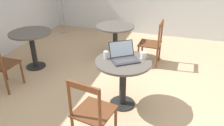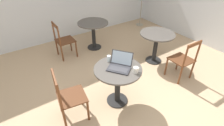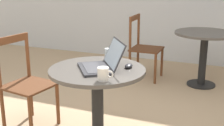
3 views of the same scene
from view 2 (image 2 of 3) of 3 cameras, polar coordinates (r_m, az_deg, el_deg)
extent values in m
plane|color=tan|center=(3.26, 5.48, -13.01)|extent=(16.00, 16.00, 0.00)
cylinder|color=black|center=(3.29, 1.70, -11.98)|extent=(0.38, 0.38, 0.02)
cylinder|color=black|center=(3.05, 1.81, -7.41)|extent=(0.10, 0.10, 0.68)
cylinder|color=#4C4742|center=(2.83, 1.94, -2.00)|extent=(0.79, 0.79, 0.03)
cylinder|color=black|center=(4.45, 13.35, 0.92)|extent=(0.38, 0.38, 0.02)
cylinder|color=black|center=(4.27, 13.96, 4.86)|extent=(0.10, 0.10, 0.68)
cylinder|color=#4C4742|center=(4.12, 14.65, 9.19)|extent=(0.79, 0.79, 0.03)
cylinder|color=black|center=(4.93, -5.77, 5.21)|extent=(0.38, 0.38, 0.02)
cylinder|color=black|center=(4.77, -6.01, 8.90)|extent=(0.10, 0.10, 0.68)
cylinder|color=#4C4742|center=(4.63, -6.28, 12.90)|extent=(0.79, 0.79, 0.03)
cylinder|color=brown|center=(3.13, -9.98, -10.42)|extent=(0.04, 0.04, 0.42)
cylinder|color=brown|center=(2.88, -7.80, -15.20)|extent=(0.04, 0.04, 0.42)
cylinder|color=brown|center=(3.10, -16.69, -12.18)|extent=(0.04, 0.04, 0.42)
cylinder|color=brown|center=(2.85, -15.21, -17.23)|extent=(0.04, 0.04, 0.42)
cube|color=#562F1A|center=(2.82, -12.99, -10.64)|extent=(0.48, 0.48, 0.02)
cylinder|color=brown|center=(2.80, -18.23, -5.60)|extent=(0.04, 0.04, 0.46)
cylinder|color=brown|center=(2.51, -16.79, -10.59)|extent=(0.04, 0.04, 0.46)
cube|color=brown|center=(2.53, -18.30, -4.68)|extent=(0.09, 0.40, 0.07)
cylinder|color=brown|center=(3.93, 17.27, -1.15)|extent=(0.04, 0.04, 0.42)
cylinder|color=brown|center=(4.18, 20.71, 0.45)|extent=(0.04, 0.04, 0.42)
cylinder|color=brown|center=(3.76, 21.36, -3.90)|extent=(0.04, 0.04, 0.42)
cylinder|color=brown|center=(4.02, 24.67, -2.04)|extent=(0.04, 0.04, 0.42)
cube|color=#562F1A|center=(3.85, 21.68, 1.08)|extent=(0.43, 0.43, 0.02)
cylinder|color=brown|center=(3.51, 22.91, 2.06)|extent=(0.04, 0.04, 0.46)
cylinder|color=brown|center=(3.79, 26.31, 3.60)|extent=(0.04, 0.04, 0.46)
cube|color=brown|center=(3.56, 25.42, 5.53)|extent=(0.40, 0.04, 0.07)
cylinder|color=brown|center=(4.78, -13.34, 6.18)|extent=(0.04, 0.04, 0.42)
cylinder|color=brown|center=(4.47, -11.53, 4.37)|extent=(0.04, 0.04, 0.42)
cylinder|color=brown|center=(4.68, -17.52, 4.88)|extent=(0.04, 0.04, 0.42)
cylinder|color=brown|center=(4.37, -15.96, 2.95)|extent=(0.04, 0.04, 0.42)
cube|color=#562F1A|center=(4.47, -15.00, 7.11)|extent=(0.42, 0.42, 0.02)
cylinder|color=brown|center=(4.49, -18.54, 10.02)|extent=(0.04, 0.04, 0.46)
cylinder|color=brown|center=(4.16, -16.96, 8.39)|extent=(0.04, 0.04, 0.46)
cube|color=brown|center=(4.25, -18.24, 11.61)|extent=(0.03, 0.40, 0.07)
cylinder|color=#9E937F|center=(6.47, 9.00, 12.28)|extent=(0.25, 0.25, 0.02)
cylinder|color=#9E937F|center=(6.27, 9.50, 17.36)|extent=(0.02, 0.02, 1.20)
cube|color=#2D2D33|center=(2.79, 2.20, -1.95)|extent=(0.40, 0.42, 0.02)
cube|color=#38383D|center=(2.77, 2.07, -2.00)|extent=(0.28, 0.32, 0.00)
cube|color=#2D2D33|center=(2.85, 3.24, 1.69)|extent=(0.30, 0.35, 0.21)
cube|color=#9EB2C6|center=(2.85, 3.21, 1.68)|extent=(0.27, 0.32, 0.19)
ellipsoid|color=#2D2D33|center=(3.00, 4.13, 1.08)|extent=(0.06, 0.10, 0.03)
cylinder|color=silver|center=(2.72, 7.74, -2.30)|extent=(0.08, 0.08, 0.10)
torus|color=silver|center=(2.75, 8.59, -1.85)|extent=(0.06, 0.01, 0.06)
cylinder|color=silver|center=(2.95, -1.02, 1.46)|extent=(0.06, 0.06, 0.11)
camera|label=1|loc=(1.73, -77.07, -4.33)|focal=35.00mm
camera|label=3|loc=(2.56, 57.74, -3.73)|focal=50.00mm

